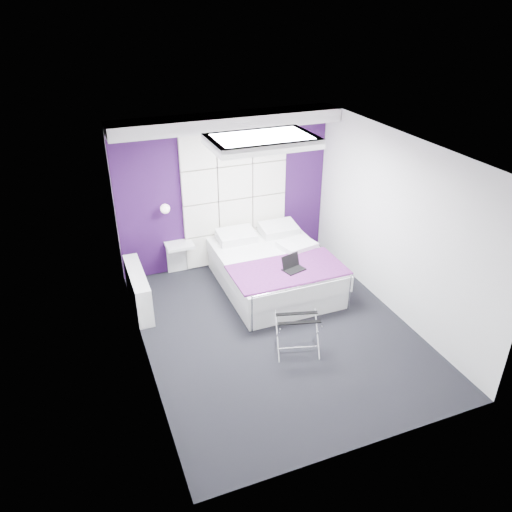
{
  "coord_description": "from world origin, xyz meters",
  "views": [
    {
      "loc": [
        -2.35,
        -5.21,
        4.23
      ],
      "look_at": [
        -0.18,
        0.35,
        1.04
      ],
      "focal_mm": 35.0,
      "sensor_mm": 36.0,
      "label": 1
    }
  ],
  "objects_px": {
    "wall_lamp": "(165,208)",
    "nightstand": "(179,245)",
    "radiator": "(138,289)",
    "luggage_rack": "(297,335)",
    "bed": "(274,269)",
    "laptop": "(293,266)"
  },
  "relations": [
    {
      "from": "wall_lamp",
      "to": "nightstand",
      "type": "bearing_deg",
      "value": -12.58
    },
    {
      "from": "radiator",
      "to": "luggage_rack",
      "type": "height_order",
      "value": "radiator"
    },
    {
      "from": "bed",
      "to": "laptop",
      "type": "bearing_deg",
      "value": -82.23
    },
    {
      "from": "laptop",
      "to": "radiator",
      "type": "bearing_deg",
      "value": 145.68
    },
    {
      "from": "nightstand",
      "to": "wall_lamp",
      "type": "bearing_deg",
      "value": 167.42
    },
    {
      "from": "wall_lamp",
      "to": "luggage_rack",
      "type": "distance_m",
      "value": 2.97
    },
    {
      "from": "bed",
      "to": "luggage_rack",
      "type": "bearing_deg",
      "value": -102.62
    },
    {
      "from": "nightstand",
      "to": "radiator",
      "type": "bearing_deg",
      "value": -138.69
    },
    {
      "from": "luggage_rack",
      "to": "radiator",
      "type": "bearing_deg",
      "value": 149.25
    },
    {
      "from": "radiator",
      "to": "laptop",
      "type": "height_order",
      "value": "laptop"
    },
    {
      "from": "bed",
      "to": "luggage_rack",
      "type": "height_order",
      "value": "bed"
    },
    {
      "from": "nightstand",
      "to": "laptop",
      "type": "bearing_deg",
      "value": -46.28
    },
    {
      "from": "radiator",
      "to": "nightstand",
      "type": "height_order",
      "value": "radiator"
    },
    {
      "from": "nightstand",
      "to": "laptop",
      "type": "distance_m",
      "value": 1.98
    },
    {
      "from": "luggage_rack",
      "to": "nightstand",
      "type": "bearing_deg",
      "value": 125.53
    },
    {
      "from": "wall_lamp",
      "to": "radiator",
      "type": "xyz_separation_m",
      "value": [
        -0.64,
        -0.76,
        -0.92
      ]
    },
    {
      "from": "wall_lamp",
      "to": "laptop",
      "type": "xyz_separation_m",
      "value": [
        1.55,
        -1.47,
        -0.59
      ]
    },
    {
      "from": "wall_lamp",
      "to": "nightstand",
      "type": "height_order",
      "value": "wall_lamp"
    },
    {
      "from": "luggage_rack",
      "to": "laptop",
      "type": "height_order",
      "value": "laptop"
    },
    {
      "from": "radiator",
      "to": "bed",
      "type": "relative_size",
      "value": 0.59
    },
    {
      "from": "bed",
      "to": "nightstand",
      "type": "xyz_separation_m",
      "value": [
        -1.3,
        0.9,
        0.24
      ]
    },
    {
      "from": "wall_lamp",
      "to": "nightstand",
      "type": "xyz_separation_m",
      "value": [
        0.18,
        -0.04,
        -0.67
      ]
    }
  ]
}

